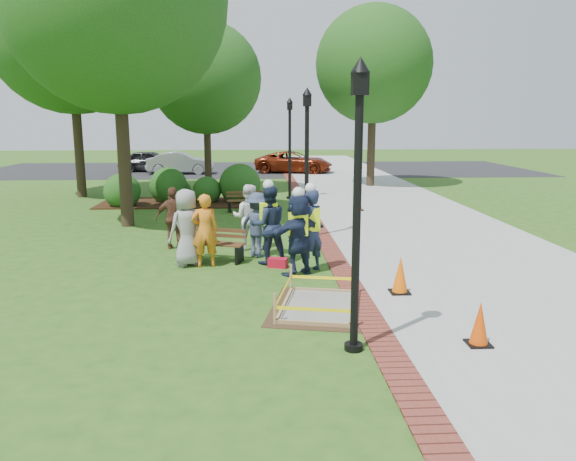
{
  "coord_description": "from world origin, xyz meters",
  "views": [
    {
      "loc": [
        -0.19,
        -10.87,
        3.45
      ],
      "look_at": [
        0.5,
        1.2,
        1.0
      ],
      "focal_mm": 35.0,
      "sensor_mm": 36.0,
      "label": 1
    }
  ],
  "objects": [
    {
      "name": "toolbox",
      "position": [
        0.3,
        1.81,
        0.11
      ],
      "size": [
        0.49,
        0.37,
        0.22
      ],
      "primitive_type": "cube",
      "rotation": [
        0.0,
        0.0,
        -0.34
      ],
      "color": "red",
      "rests_on": "ground"
    },
    {
      "name": "casual_person_a",
      "position": [
        -1.82,
        2.11,
        0.91
      ],
      "size": [
        0.69,
        0.64,
        1.82
      ],
      "color": "gray",
      "rests_on": "ground"
    },
    {
      "name": "parked_car_c",
      "position": [
        2.2,
        24.51,
        0.0
      ],
      "size": [
        2.81,
        4.79,
        1.46
      ],
      "primitive_type": "imported",
      "rotation": [
        0.0,
        0.0,
        1.37
      ],
      "color": "maroon",
      "rests_on": "ground"
    },
    {
      "name": "ground",
      "position": [
        0.0,
        0.0,
        0.0
      ],
      "size": [
        100.0,
        100.0,
        0.0
      ],
      "primitive_type": "plane",
      "color": "#285116",
      "rests_on": "ground"
    },
    {
      "name": "parked_car_b",
      "position": [
        -4.84,
        24.13,
        0.0
      ],
      "size": [
        1.95,
        4.47,
        1.46
      ],
      "primitive_type": "imported",
      "rotation": [
        0.0,
        0.0,
        1.57
      ],
      "color": "#98979C",
      "rests_on": "ground"
    },
    {
      "name": "casual_person_e",
      "position": [
        -0.16,
        2.87,
        0.81
      ],
      "size": [
        0.61,
        0.59,
        1.62
      ],
      "color": "#353F5E",
      "rests_on": "ground"
    },
    {
      "name": "shrub_d",
      "position": [
        -0.85,
        12.2,
        0.0
      ],
      "size": [
        1.71,
        1.71,
        1.71
      ],
      "primitive_type": "sphere",
      "color": "#1D4614",
      "rests_on": "ground"
    },
    {
      "name": "parking_lot",
      "position": [
        0.0,
        27.0,
        0.0
      ],
      "size": [
        36.0,
        12.0,
        0.01
      ],
      "primitive_type": "cube",
      "color": "black",
      "rests_on": "ground"
    },
    {
      "name": "cone_front",
      "position": [
        3.19,
        -2.95,
        0.34
      ],
      "size": [
        0.36,
        0.36,
        0.71
      ],
      "color": "black",
      "rests_on": "ground"
    },
    {
      "name": "brick_edging",
      "position": [
        1.75,
        10.0,
        0.01
      ],
      "size": [
        0.5,
        60.0,
        0.03
      ],
      "primitive_type": "cube",
      "color": "maroon",
      "rests_on": "ground"
    },
    {
      "name": "lamp_mid",
      "position": [
        1.25,
        5.0,
        2.48
      ],
      "size": [
        0.28,
        0.28,
        4.26
      ],
      "color": "black",
      "rests_on": "ground"
    },
    {
      "name": "shrub_b",
      "position": [
        -3.79,
        12.37,
        0.0
      ],
      "size": [
        1.55,
        1.55,
        1.55
      ],
      "primitive_type": "sphere",
      "color": "#1D4614",
      "rests_on": "ground"
    },
    {
      "name": "lamp_far",
      "position": [
        1.25,
        13.0,
        2.48
      ],
      "size": [
        0.28,
        0.28,
        4.26
      ],
      "color": "black",
      "rests_on": "ground"
    },
    {
      "name": "cone_far",
      "position": [
        3.63,
        9.71,
        0.34
      ],
      "size": [
        0.36,
        0.36,
        0.71
      ],
      "color": "black",
      "rests_on": "ground"
    },
    {
      "name": "shrub_a",
      "position": [
        -5.41,
        11.2,
        0.0
      ],
      "size": [
        1.42,
        1.42,
        1.42
      ],
      "primitive_type": "sphere",
      "color": "#1D4614",
      "rests_on": "ground"
    },
    {
      "name": "cone_back",
      "position": [
        2.64,
        -0.33,
        0.37
      ],
      "size": [
        0.39,
        0.39,
        0.77
      ],
      "color": "black",
      "rests_on": "ground"
    },
    {
      "name": "sidewalk",
      "position": [
        5.0,
        10.0,
        0.01
      ],
      "size": [
        6.0,
        60.0,
        0.02
      ],
      "primitive_type": "cube",
      "color": "#9E9E99",
      "rests_on": "ground"
    },
    {
      "name": "tree_far",
      "position": [
        -7.85,
        14.13,
        7.02
      ],
      "size": [
        6.97,
        6.97,
        10.52
      ],
      "color": "#3D2D1E",
      "rests_on": "ground"
    },
    {
      "name": "hivis_worker_c",
      "position": [
        0.09,
        2.18,
        1.0
      ],
      "size": [
        0.67,
        0.51,
        2.02
      ],
      "color": "#1D264C",
      "rests_on": "ground"
    },
    {
      "name": "tree_right",
      "position": [
        5.63,
        17.37,
        5.96
      ],
      "size": [
        5.71,
        5.71,
        8.83
      ],
      "color": "#3D2D1E",
      "rests_on": "ground"
    },
    {
      "name": "tree_back",
      "position": [
        -2.4,
        15.37,
        5.16
      ],
      "size": [
        5.01,
        5.01,
        7.67
      ],
      "color": "#3D2D1E",
      "rests_on": "ground"
    },
    {
      "name": "casual_person_b",
      "position": [
        -1.39,
        1.98,
        0.86
      ],
      "size": [
        0.6,
        0.43,
        1.72
      ],
      "color": "orange",
      "rests_on": "ground"
    },
    {
      "name": "wet_concrete_pad",
      "position": [
        0.93,
        -1.07,
        0.23
      ],
      "size": [
        2.14,
        2.6,
        0.55
      ],
      "color": "#47331E",
      "rests_on": "ground"
    },
    {
      "name": "tree_left",
      "position": [
        -4.34,
        7.19,
        6.87
      ],
      "size": [
        6.75,
        6.75,
        10.26
      ],
      "color": "#3D2D1E",
      "rests_on": "ground"
    },
    {
      "name": "lamp_near",
      "position": [
        1.25,
        -3.0,
        2.48
      ],
      "size": [
        0.28,
        0.28,
        4.26
      ],
      "color": "black",
      "rests_on": "ground"
    },
    {
      "name": "shrub_e",
      "position": [
        -3.34,
        12.64,
        0.0
      ],
      "size": [
        0.94,
        0.94,
        0.94
      ],
      "primitive_type": "sphere",
      "color": "#1D4614",
      "rests_on": "ground"
    },
    {
      "name": "casual_person_c",
      "position": [
        -0.41,
        3.69,
        0.86
      ],
      "size": [
        0.6,
        0.44,
        1.73
      ],
      "color": "white",
      "rests_on": "ground"
    },
    {
      "name": "bench_near",
      "position": [
        -1.2,
        2.48,
        0.25
      ],
      "size": [
        1.52,
        0.91,
        0.78
      ],
      "color": "#592E1E",
      "rests_on": "ground"
    },
    {
      "name": "hivis_worker_b",
      "position": [
        1.02,
        1.46,
        1.0
      ],
      "size": [
        0.71,
        0.65,
        2.03
      ],
      "color": "#151F39",
      "rests_on": "ground"
    },
    {
      "name": "mulch_bed",
      "position": [
        -3.0,
        12.0,
        0.02
      ],
      "size": [
        7.0,
        3.0,
        0.05
      ],
      "primitive_type": "cube",
      "color": "#381E0F",
      "rests_on": "ground"
    },
    {
      "name": "casual_person_d",
      "position": [
        -2.38,
        3.9,
        0.82
      ],
      "size": [
        0.56,
        0.39,
        1.65
      ],
      "color": "brown",
      "rests_on": "ground"
    },
    {
      "name": "shrub_c",
      "position": [
        -2.2,
        12.08,
        0.0
      ],
      "size": [
        1.16,
        1.16,
        1.16
      ],
      "primitive_type": "sphere",
      "color": "#1D4614",
      "rests_on": "ground"
    },
    {
      "name": "hivis_worker_a",
      "position": [
        0.72,
        1.17,
        0.97
      ],
      "size": [
        0.69,
        0.64,
        1.97
      ],
      "color": "#1A2045",
      "rests_on": "ground"
    },
    {
      "name": "parked_car_a",
      "position": [
        -6.94,
        25.71,
        0.0
      ],
      "size": [
        2.55,
        4.74,
        1.47
      ],
      "primitive_type": "imported",
      "rotation": [
        0.0,
        0.0,
        1.44
      ],
      "color": "#232325",
      "rests_on": "ground"
    },
    {
      "name": "bench_far",
      "position": [
        -0.59,
        9.83,
        0.24
      ],
      "size": [
        1.43,
        0.71,
        0.74
      ],
      "color": "brown",
      "rests_on": "ground"
    }
  ]
}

